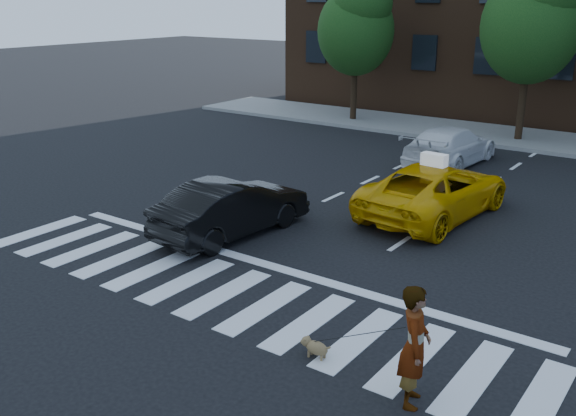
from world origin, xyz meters
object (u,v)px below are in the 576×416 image
Objects in this scene: taxi at (435,190)px; black_sedan at (232,207)px; dog at (314,347)px; tree_left at (357,21)px; woman at (415,346)px; tree_mid at (533,14)px; white_suv at (450,146)px.

taxi is 5.37m from black_sedan.
dog is (4.70, -3.51, -0.50)m from black_sedan.
tree_left reaches higher than woman.
white_suv is at bearing -100.08° from tree_mid.
tree_left is at bearing -65.38° from black_sedan.
taxi is at bearing 109.98° from white_suv.
dog is (1.30, -7.67, -0.51)m from taxi.
tree_mid is 1.42× the size of taxi.
black_sedan is (-3.40, -4.16, -0.01)m from taxi.
tree_mid reaches higher than taxi.
dog is at bearing -61.62° from tree_left.
taxi is 1.10× the size of white_suv.
black_sedan reaches higher than dog.
tree_left is 11.64× the size of dog.
tree_mid is at bearing 94.67° from dog.
woman is at bearing 111.88° from white_suv.
white_suv is 8.18× the size of dog.
black_sedan is 9.59m from white_suv.
black_sedan is (4.97, -14.38, -3.76)m from tree_left.
white_suv is (-0.88, -4.93, -4.19)m from tree_mid.
tree_left is 9.08m from white_suv.
woman is 3.25× the size of dog.
taxi is 1.21× the size of black_sedan.
tree_mid is 6.53m from white_suv.
woman is (11.45, -18.10, -3.53)m from tree_left.
white_suv is at bearing -94.37° from black_sedan.
white_suv is (1.66, 9.45, -0.02)m from black_sedan.
white_suv is at bearing -66.81° from taxi.
tree_mid is at bearing -0.00° from tree_left.
white_suv reaches higher than dog.
dog is at bearing 61.80° from woman.
white_suv is (-1.74, 5.29, -0.03)m from taxi.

